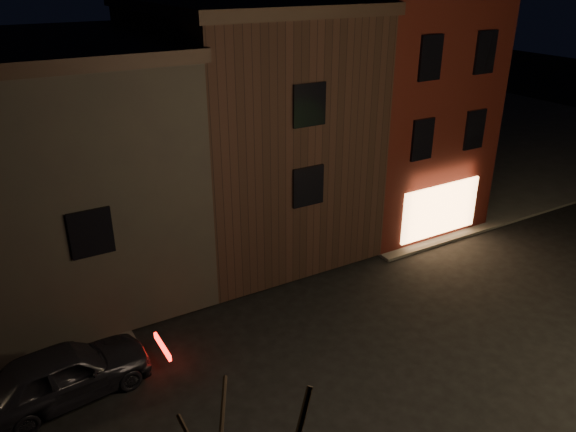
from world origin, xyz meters
name	(u,v)px	position (x,y,z in m)	size (l,w,h in m)	color
ground	(366,380)	(0.00, 0.00, 0.00)	(120.00, 120.00, 0.00)	black
sidewalk_far_right	(415,125)	(20.00, 20.00, 0.06)	(30.00, 30.00, 0.12)	#2D2B28
corner_building	(384,96)	(8.00, 9.47, 5.40)	(6.50, 8.50, 10.50)	#40100B
row_building_a	(242,122)	(1.50, 10.50, 4.83)	(7.30, 10.30, 9.40)	black
row_building_b	(55,163)	(-5.75, 10.50, 4.33)	(7.80, 10.30, 8.40)	black
parked_car_a	(64,373)	(-7.29, 3.57, 0.77)	(1.81, 4.50, 1.53)	black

